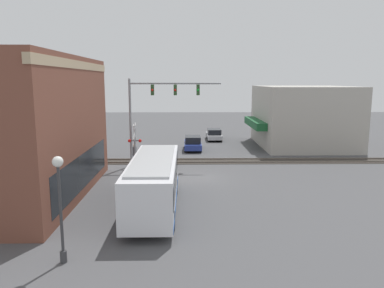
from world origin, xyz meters
The scene contains 10 objects.
ground_plane centered at (0.00, 0.00, 0.00)m, with size 120.00×120.00×0.00m, color #4C4C4F.
shop_building centered at (14.33, -12.31, 3.37)m, with size 11.57×10.87×6.75m.
city_bus centered at (-6.89, 2.80, 1.67)m, with size 10.01×2.59×3.03m.
traffic_signal_gantry centered at (4.32, 3.41, 5.60)m, with size 0.42×7.86×7.54m.
crossing_signal centered at (3.84, 5.31, 2.30)m, with size 1.41×1.18×3.81m.
streetlamp centered at (-13.33, 5.99, 2.67)m, with size 0.44×0.44×4.46m.
rail_track_near centered at (6.00, 0.00, 0.03)m, with size 2.60×60.00×0.15m.
parked_car_blue centered at (11.71, 0.20, 0.70)m, with size 4.21×1.82×1.53m.
parked_car_silver centered at (18.63, -2.60, 0.65)m, with size 4.33×1.82×1.40m.
pedestrian_at_crossing centered at (4.75, 5.49, 0.96)m, with size 0.34×0.34×1.86m.
Camera 1 is at (-27.78, 0.95, 7.40)m, focal length 35.00 mm.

